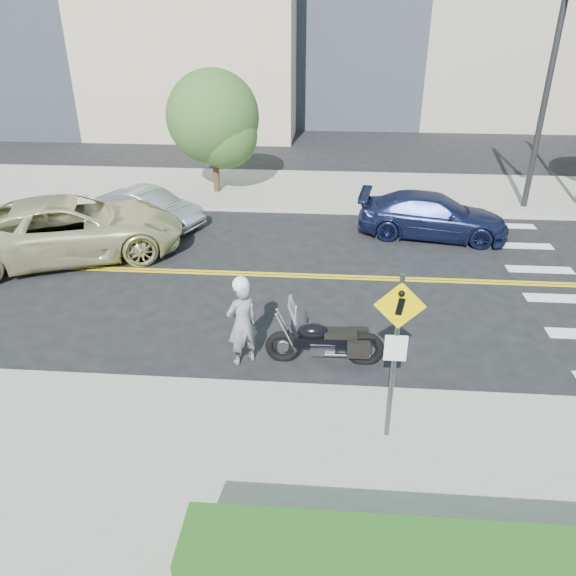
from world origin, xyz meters
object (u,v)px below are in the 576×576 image
at_px(pedestrian_sign, 396,344).
at_px(motorcycle, 326,332).
at_px(suv, 71,228).
at_px(parked_car_silver, 150,208).
at_px(parked_car_blue, 433,216).
at_px(motorcyclist, 242,321).

xyz_separation_m(pedestrian_sign, motorcycle, (-1.09, 2.30, -1.25)).
relative_size(suv, parked_car_silver, 1.73).
relative_size(pedestrian_sign, parked_car_silver, 0.83).
xyz_separation_m(pedestrian_sign, suv, (-8.45, 7.11, -1.09)).
bearing_deg(parked_car_blue, motorcyclist, 155.06).
height_order(pedestrian_sign, motorcyclist, pedestrian_sign).
bearing_deg(parked_car_blue, parked_car_silver, 97.08).
distance_m(pedestrian_sign, parked_car_blue, 9.88).
height_order(pedestrian_sign, suv, pedestrian_sign).
distance_m(suv, parked_car_blue, 10.86).
xyz_separation_m(motorcyclist, suv, (-5.69, 4.95, -0.10)).
bearing_deg(motorcycle, parked_car_silver, 127.37).
bearing_deg(suv, pedestrian_sign, -152.19).
xyz_separation_m(pedestrian_sign, parked_car_silver, (-7.00, 9.79, -1.36)).
xyz_separation_m(motorcyclist, parked_car_silver, (-4.25, 7.62, -0.38)).
bearing_deg(parked_car_blue, suv, 111.54).
bearing_deg(parked_car_blue, motorcycle, 164.62).
distance_m(motorcyclist, parked_car_blue, 8.87).
distance_m(motorcycle, suv, 8.80).
height_order(pedestrian_sign, motorcycle, pedestrian_sign).
xyz_separation_m(motorcycle, parked_car_blue, (3.22, 7.26, -0.04)).
xyz_separation_m(pedestrian_sign, motorcyclist, (-2.76, 2.17, -0.99)).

